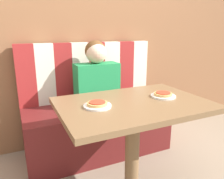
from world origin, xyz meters
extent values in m
cube|color=brown|center=(0.00, 1.01, 1.30)|extent=(7.00, 0.05, 2.60)
cube|color=#5B1919|center=(0.00, 0.67, 0.24)|extent=(1.36, 0.57, 0.48)
cube|color=maroon|center=(-0.60, 0.92, 0.77)|extent=(0.17, 0.08, 0.58)
cube|color=beige|center=(-0.43, 0.92, 0.77)|extent=(0.17, 0.08, 0.58)
cube|color=maroon|center=(-0.26, 0.92, 0.77)|extent=(0.17, 0.08, 0.58)
cube|color=beige|center=(-0.09, 0.92, 0.77)|extent=(0.17, 0.08, 0.58)
cube|color=maroon|center=(0.09, 0.92, 0.77)|extent=(0.17, 0.08, 0.58)
cube|color=beige|center=(0.26, 0.92, 0.77)|extent=(0.17, 0.08, 0.58)
cube|color=maroon|center=(0.43, 0.92, 0.77)|extent=(0.17, 0.08, 0.58)
cube|color=beige|center=(0.60, 0.92, 0.77)|extent=(0.17, 0.08, 0.58)
cube|color=brown|center=(0.00, 0.00, 0.70)|extent=(0.98, 0.67, 0.03)
cylinder|color=brown|center=(0.00, 0.00, 0.34)|extent=(0.10, 0.10, 0.69)
cube|color=#1E8447|center=(0.00, 0.67, 0.68)|extent=(0.40, 0.18, 0.40)
sphere|color=beige|center=(0.00, 0.67, 0.98)|extent=(0.19, 0.19, 0.19)
sphere|color=brown|center=(0.00, 0.70, 0.99)|extent=(0.19, 0.19, 0.19)
cylinder|color=white|center=(-0.25, 0.01, 0.73)|extent=(0.17, 0.17, 0.01)
cylinder|color=white|center=(0.25, 0.01, 0.73)|extent=(0.17, 0.17, 0.01)
cylinder|color=tan|center=(-0.25, 0.01, 0.74)|extent=(0.13, 0.13, 0.02)
cylinder|color=#B73823|center=(-0.25, 0.01, 0.75)|extent=(0.10, 0.10, 0.01)
cylinder|color=tan|center=(0.25, 0.01, 0.74)|extent=(0.13, 0.13, 0.02)
cylinder|color=#B73823|center=(0.25, 0.01, 0.75)|extent=(0.10, 0.10, 0.01)
camera|label=1|loc=(-0.70, -1.18, 1.18)|focal=35.00mm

